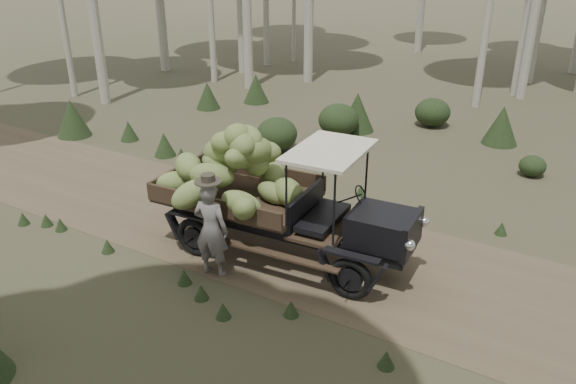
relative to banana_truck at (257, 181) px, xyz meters
name	(u,v)px	position (x,y,z in m)	size (l,w,h in m)	color
ground	(290,241)	(0.40, 0.62, -1.55)	(120.00, 120.00, 0.00)	#473D2B
dirt_track	(290,241)	(0.40, 0.62, -1.54)	(70.00, 4.00, 0.01)	brown
banana_truck	(257,181)	(0.00, 0.00, 0.00)	(5.49, 2.84, 2.78)	black
farmer	(211,228)	(-0.23, -1.21, -0.57)	(0.75, 0.58, 2.07)	#635F5A
undergrowth	(300,211)	(0.41, 1.01, -1.00)	(22.66, 19.77, 1.38)	#233319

